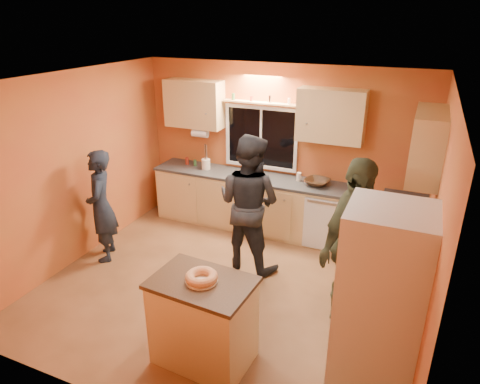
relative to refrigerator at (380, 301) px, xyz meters
The scene contains 14 objects.
ground 2.24m from the refrigerator, 157.06° to the left, with size 4.50×4.50×0.00m, color brown.
room_shell 2.26m from the refrigerator, 145.60° to the left, with size 4.54×4.04×2.61m.
back_counter 3.16m from the refrigerator, 126.89° to the left, with size 4.23×0.62×0.90m.
right_counter 1.38m from the refrigerator, 87.36° to the left, with size 0.62×1.84×0.90m.
refrigerator is the anchor object (origin of this frame).
island 1.68m from the refrigerator, 165.69° to the right, with size 1.00×0.72×0.93m.
bundt_pastry 1.62m from the refrigerator, 165.69° to the right, with size 0.31×0.31×0.09m, color tan.
person_left 3.88m from the refrigerator, 168.01° to the left, with size 0.58×0.38×1.60m, color black.
person_center 2.33m from the refrigerator, 142.28° to the left, with size 0.91×0.71×1.87m, color black.
person_right 0.92m from the refrigerator, 115.08° to the left, with size 1.13×0.47×1.93m, color #323622.
mixing_bowl 2.79m from the refrigerator, 115.33° to the left, with size 0.36×0.36×0.09m, color black.
utensil_crock 3.93m from the refrigerator, 140.59° to the left, with size 0.14×0.14×0.17m, color beige.
potted_plant 1.14m from the refrigerator, 89.84° to the left, with size 0.29×0.25×0.32m, color gray.
red_box 1.52m from the refrigerator, 86.23° to the left, with size 0.16×0.12×0.07m, color #9F2A18.
Camera 1 is at (1.99, -4.16, 3.25)m, focal length 32.00 mm.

